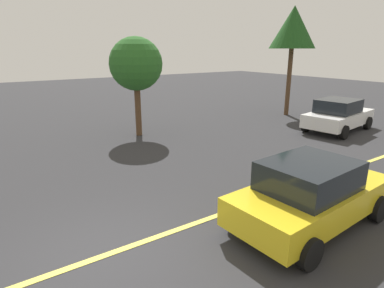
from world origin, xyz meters
The scene contains 6 objects.
ground_plane centered at (0.00, 0.00, 0.00)m, with size 80.00×80.00×0.00m, color #2D2D30.
lane_marking_centre centered at (3.00, 0.00, 0.01)m, with size 28.00×0.16×0.01m, color #E0D14C.
car_yellow_approaching centered at (4.33, -1.51, 0.80)m, with size 4.28×2.24×1.60m.
car_white_mid_road centered at (13.17, 3.40, 0.80)m, with size 4.40×2.57×1.59m.
tree_left_verge centered at (14.29, 7.55, 5.09)m, with size 2.67×2.67×6.33m.
tree_centre_verge centered at (4.59, 8.17, 3.27)m, with size 2.39×2.39×4.49m.
Camera 1 is at (-1.63, -5.52, 3.95)m, focal length 30.09 mm.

